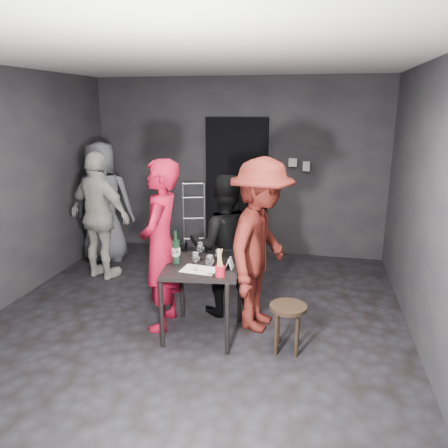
% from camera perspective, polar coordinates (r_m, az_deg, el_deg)
% --- Properties ---
extents(floor, '(4.50, 5.00, 0.02)m').
position_cam_1_polar(floor, '(4.87, -3.92, -12.60)').
color(floor, black).
rests_on(floor, ground).
extents(ceiling, '(4.50, 5.00, 0.02)m').
position_cam_1_polar(ceiling, '(4.33, -4.60, 20.90)').
color(ceiling, silver).
rests_on(ceiling, ground).
extents(wall_back, '(4.50, 0.04, 2.70)m').
position_cam_1_polar(wall_back, '(6.80, 1.75, 7.43)').
color(wall_back, black).
rests_on(wall_back, ground).
extents(wall_front, '(4.50, 0.04, 2.70)m').
position_cam_1_polar(wall_front, '(2.24, -22.88, -10.21)').
color(wall_front, black).
rests_on(wall_front, ground).
extents(wall_right, '(0.04, 5.00, 2.70)m').
position_cam_1_polar(wall_right, '(4.35, 25.53, 1.54)').
color(wall_right, black).
rests_on(wall_right, ground).
extents(doorway, '(0.95, 0.10, 2.10)m').
position_cam_1_polar(doorway, '(6.79, 1.64, 4.86)').
color(doorway, black).
rests_on(doorway, ground).
extents(wallbox_upper, '(0.12, 0.06, 0.12)m').
position_cam_1_polar(wallbox_upper, '(6.64, 8.98, 7.94)').
color(wallbox_upper, '#B7B7B2').
rests_on(wallbox_upper, wall_back).
extents(wallbox_lower, '(0.10, 0.06, 0.14)m').
position_cam_1_polar(wallbox_lower, '(6.64, 10.70, 7.42)').
color(wallbox_lower, '#B7B7B2').
rests_on(wallbox_lower, wall_back).
extents(hand_truck, '(0.38, 0.33, 1.14)m').
position_cam_1_polar(hand_truck, '(6.90, -3.96, -2.19)').
color(hand_truck, '#B2B2B7').
rests_on(hand_truck, floor).
extents(tasting_table, '(0.72, 0.72, 0.75)m').
position_cam_1_polar(tasting_table, '(4.35, -2.86, -6.61)').
color(tasting_table, black).
rests_on(tasting_table, floor).
extents(stool, '(0.35, 0.35, 0.47)m').
position_cam_1_polar(stool, '(4.21, 8.33, -11.63)').
color(stool, '#2F1F19').
rests_on(stool, floor).
extents(server_red, '(0.55, 0.79, 2.09)m').
position_cam_1_polar(server_red, '(4.45, -8.33, -0.90)').
color(server_red, maroon).
rests_on(server_red, floor).
extents(woman_black, '(0.88, 0.62, 1.64)m').
position_cam_1_polar(woman_black, '(4.78, 0.02, -2.42)').
color(woman_black, black).
rests_on(woman_black, floor).
extents(man_maroon, '(0.91, 1.48, 2.13)m').
position_cam_1_polar(man_maroon, '(4.40, 4.86, -0.71)').
color(man_maroon, '#5E1913').
rests_on(man_maroon, floor).
extents(bystander_cream, '(1.25, 0.87, 1.94)m').
position_cam_1_polar(bystander_cream, '(5.98, -16.00, 2.08)').
color(bystander_cream, beige).
rests_on(bystander_cream, floor).
extents(bystander_grey, '(1.11, 0.74, 2.10)m').
position_cam_1_polar(bystander_grey, '(6.66, -15.58, 4.11)').
color(bystander_grey, '#585860').
rests_on(bystander_grey, floor).
extents(tasting_mat, '(0.35, 0.26, 0.00)m').
position_cam_1_polar(tasting_mat, '(4.20, -3.24, -5.97)').
color(tasting_mat, white).
rests_on(tasting_mat, tasting_table).
extents(wine_glass_a, '(0.07, 0.07, 0.19)m').
position_cam_1_polar(wine_glass_a, '(4.30, -6.33, -4.21)').
color(wine_glass_a, white).
rests_on(wine_glass_a, tasting_table).
extents(wine_glass_b, '(0.09, 0.09, 0.20)m').
position_cam_1_polar(wine_glass_b, '(4.37, -6.15, -3.79)').
color(wine_glass_b, white).
rests_on(wine_glass_b, tasting_table).
extents(wine_glass_c, '(0.10, 0.10, 0.21)m').
position_cam_1_polar(wine_glass_c, '(4.41, -3.12, -3.48)').
color(wine_glass_c, white).
rests_on(wine_glass_c, tasting_table).
extents(wine_glass_d, '(0.08, 0.08, 0.20)m').
position_cam_1_polar(wine_glass_d, '(4.15, -3.72, -4.77)').
color(wine_glass_d, white).
rests_on(wine_glass_d, tasting_table).
extents(wine_glass_e, '(0.10, 0.10, 0.21)m').
position_cam_1_polar(wine_glass_e, '(4.04, -1.86, -5.23)').
color(wine_glass_e, white).
rests_on(wine_glass_e, tasting_table).
extents(wine_glass_f, '(0.09, 0.09, 0.18)m').
position_cam_1_polar(wine_glass_f, '(4.27, -0.76, -4.29)').
color(wine_glass_f, white).
rests_on(wine_glass_f, tasting_table).
extents(wine_bottle, '(0.08, 0.08, 0.34)m').
position_cam_1_polar(wine_bottle, '(4.34, -6.29, -3.52)').
color(wine_bottle, black).
rests_on(wine_bottle, tasting_table).
extents(breadstick_cup, '(0.09, 0.09, 0.28)m').
position_cam_1_polar(breadstick_cup, '(4.00, -0.53, -5.14)').
color(breadstick_cup, '#B70F20').
rests_on(breadstick_cup, tasting_table).
extents(reserved_card, '(0.08, 0.13, 0.10)m').
position_cam_1_polar(reserved_card, '(4.22, 0.52, -5.12)').
color(reserved_card, white).
rests_on(reserved_card, tasting_table).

